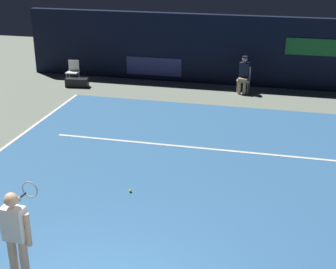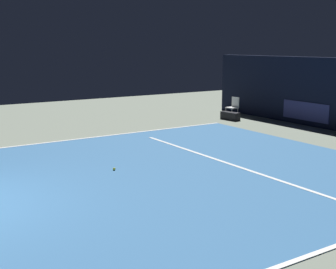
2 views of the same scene
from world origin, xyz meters
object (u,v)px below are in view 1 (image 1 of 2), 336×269
Objects in this scene: tennis_player at (16,234)px; equipment_bag at (77,83)px; line_judge_on_chair at (244,74)px; courtside_chair_near at (73,70)px; tennis_ball at (130,191)px.

equipment_bag is at bearing 108.76° from tennis_player.
equipment_bag is (-6.13, -0.72, -0.53)m from line_judge_on_chair.
equipment_bag is at bearing -173.26° from line_judge_on_chair.
courtside_chair_near reaches higher than equipment_bag.
courtside_chair_near is 9.23m from tennis_ball.
tennis_player is 1.31× the size of line_judge_on_chair.
courtside_chair_near is at bearing 109.53° from tennis_player.
tennis_player is 25.44× the size of tennis_ball.
courtside_chair_near is (-6.44, -0.31, -0.18)m from line_judge_on_chair.
equipment_bag is at bearing -53.11° from courtside_chair_near.
line_judge_on_chair is at bearing 2.71° from courtside_chair_near.
line_judge_on_chair is 1.50× the size of courtside_chair_near.
equipment_bag is (0.31, -0.42, -0.34)m from courtside_chair_near.
equipment_bag is (-3.71, 10.92, -0.83)m from tennis_player.
line_judge_on_chair reaches higher than equipment_bag.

